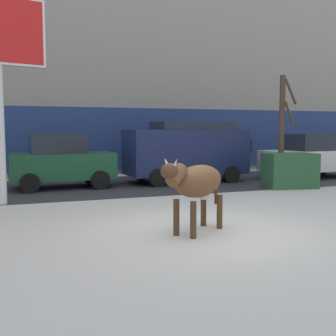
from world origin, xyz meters
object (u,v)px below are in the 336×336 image
Objects in this scene: bare_tree_far_back at (282,128)px; dumpster at (290,170)px; cow_brown at (197,183)px; car_white_sedan at (311,156)px; car_navy_van at (186,150)px; pedestrian_by_cars at (140,155)px; pedestrian_near_billboard at (248,153)px; car_darkgreen_hatchback at (61,161)px.

bare_tree_far_back reaches higher than dumpster.
car_white_sedan is (8.27, 6.85, -0.09)m from cow_brown.
pedestrian_by_cars is at bearing 109.91° from car_navy_van.
pedestrian_by_cars is at bearing 129.21° from bare_tree_far_back.
car_navy_van is 3.09m from pedestrian_by_cars.
cow_brown is 1.05× the size of pedestrian_near_billboard.
pedestrian_by_cars reaches higher than cow_brown.
bare_tree_far_back reaches higher than pedestrian_near_billboard.
cow_brown is at bearing -99.92° from pedestrian_by_cars.
pedestrian_near_billboard is at bearing 72.89° from bare_tree_far_back.
bare_tree_far_back is at bearing -34.32° from car_navy_van.
car_navy_van reaches higher than car_white_sedan.
pedestrian_by_cars is 0.44× the size of bare_tree_far_back.
bare_tree_far_back is (5.81, 5.45, 1.09)m from cow_brown.
cow_brown is 0.43× the size of car_white_sedan.
car_darkgreen_hatchback is at bearing -140.96° from pedestrian_by_cars.
car_navy_van is (2.85, 7.47, 0.25)m from cow_brown.
car_darkgreen_hatchback is 0.84× the size of car_white_sedan.
car_navy_van reaches higher than car_darkgreen_hatchback.
car_white_sedan is 3.39m from dumpster.
car_darkgreen_hatchback is at bearing 104.29° from cow_brown.
bare_tree_far_back is 2.34× the size of dumpster.
pedestrian_near_billboard is at bearing 32.87° from car_navy_van.
pedestrian_near_billboard is 0.44× the size of bare_tree_far_back.
car_white_sedan is at bearing -74.75° from pedestrian_near_billboard.
bare_tree_far_back is at bearing -50.79° from pedestrian_by_cars.
cow_brown is 1.05× the size of pedestrian_by_cars.
dumpster is (-1.67, -5.62, -0.28)m from pedestrian_near_billboard.
pedestrian_near_billboard reaches higher than dumpster.
car_white_sedan reaches higher than pedestrian_near_billboard.
car_navy_van is 3.67m from bare_tree_far_back.
cow_brown is at bearing -140.37° from car_white_sedan.
dumpster is (5.65, 4.73, -0.39)m from cow_brown.
car_navy_van reaches higher than pedestrian_by_cars.
cow_brown is 7.38m from dumpster.
car_darkgreen_hatchback is 7.97m from dumpster.
bare_tree_far_back reaches higher than car_navy_van.
bare_tree_far_back reaches higher than car_darkgreen_hatchback.
bare_tree_far_back is (4.00, -4.90, 1.20)m from pedestrian_by_cars.
dumpster is (-0.16, -0.72, -1.48)m from bare_tree_far_back.
car_darkgreen_hatchback is 4.74m from car_navy_van.
pedestrian_near_billboard is at bearing 73.44° from dumpster.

